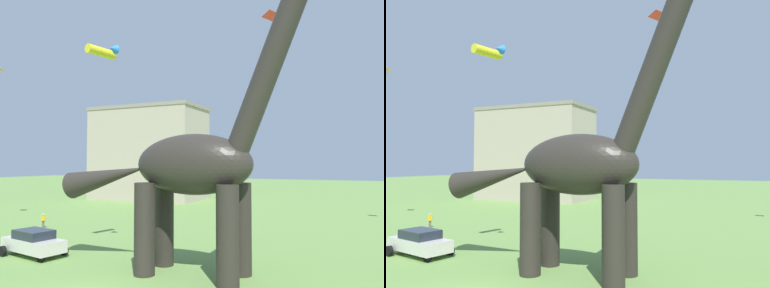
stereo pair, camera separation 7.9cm
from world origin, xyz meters
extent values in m
cylinder|color=#2D2823|center=(5.00, 6.27, 2.29)|extent=(1.06, 1.06, 4.58)
cylinder|color=#2D2823|center=(5.00, 4.24, 2.29)|extent=(1.06, 1.06, 4.58)
cylinder|color=#2D2823|center=(0.61, 6.27, 2.29)|extent=(1.06, 1.06, 4.58)
cylinder|color=#2D2823|center=(0.61, 4.24, 2.29)|extent=(1.06, 1.06, 4.58)
ellipsoid|color=#2D2823|center=(2.81, 5.26, 5.51)|extent=(6.27, 2.70, 3.09)
cylinder|color=#2D2823|center=(6.88, 5.26, 10.46)|extent=(4.51, 1.16, 8.93)
cone|color=#2D2823|center=(-2.45, 5.26, 4.80)|extent=(5.51, 1.54, 2.61)
cube|color=silver|center=(-7.56, 4.82, 0.67)|extent=(4.46, 2.53, 0.72)
cube|color=#232B35|center=(-7.56, 4.82, 1.29)|extent=(2.52, 1.96, 0.52)
cylinder|color=black|center=(-6.00, 5.71, 0.31)|extent=(0.65, 0.33, 0.62)
cylinder|color=black|center=(-6.00, 3.93, 0.31)|extent=(0.65, 0.33, 0.62)
cylinder|color=black|center=(-9.11, 5.71, 0.31)|extent=(0.65, 0.33, 0.62)
cylinder|color=black|center=(-9.11, 3.93, 0.31)|extent=(0.65, 0.33, 0.62)
cylinder|color=#6B6056|center=(-14.72, 12.38, 0.30)|extent=(0.10, 0.10, 0.60)
cylinder|color=#6B6056|center=(-14.57, 12.38, 0.30)|extent=(0.10, 0.10, 0.60)
cube|color=yellow|center=(-14.64, 12.38, 0.82)|extent=(0.33, 0.20, 0.43)
sphere|color=tan|center=(-14.64, 12.38, 1.13)|extent=(0.19, 0.19, 0.19)
cylinder|color=yellow|center=(-14.83, 12.38, 0.84)|extent=(0.08, 0.08, 0.41)
cylinder|color=yellow|center=(-14.46, 12.38, 0.84)|extent=(0.08, 0.08, 0.41)
cylinder|color=#6B6056|center=(1.59, 13.85, 0.42)|extent=(0.14, 0.14, 0.85)
cylinder|color=#6B6056|center=(1.80, 13.85, 0.42)|extent=(0.14, 0.14, 0.85)
cube|color=#D1333D|center=(1.70, 13.85, 1.15)|extent=(0.46, 0.28, 0.60)
sphere|color=tan|center=(1.70, 13.85, 1.58)|extent=(0.26, 0.26, 0.26)
cylinder|color=#D1333D|center=(1.43, 13.85, 1.18)|extent=(0.11, 0.11, 0.57)
cylinder|color=#D1333D|center=(1.96, 13.85, 1.18)|extent=(0.11, 0.11, 0.57)
cylinder|color=yellow|center=(-3.69, 6.08, 12.31)|extent=(0.96, 2.04, 0.55)
cone|color=#287AE5|center=(-2.63, 5.85, 12.31)|extent=(0.67, 0.61, 0.58)
cube|color=red|center=(3.94, 18.56, 17.77)|extent=(1.91, 1.98, 0.35)
cylinder|color=red|center=(3.94, 18.56, 16.73)|extent=(0.01, 0.01, 1.60)
cube|color=orange|center=(-20.25, 12.14, 14.43)|extent=(1.31, 1.28, 0.35)
cylinder|color=green|center=(-20.25, 12.14, 13.73)|extent=(0.01, 0.01, 1.08)
cube|color=purple|center=(-6.56, 17.37, 6.32)|extent=(0.83, 0.65, 0.15)
cube|color=#B7A893|center=(-19.95, 38.53, 6.86)|extent=(16.83, 8.90, 13.72)
cube|color=gray|center=(-19.95, 38.53, 13.97)|extent=(17.17, 9.08, 0.50)
camera|label=1|loc=(10.75, -12.14, 5.57)|focal=35.38mm
camera|label=2|loc=(10.83, -12.10, 5.57)|focal=35.38mm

